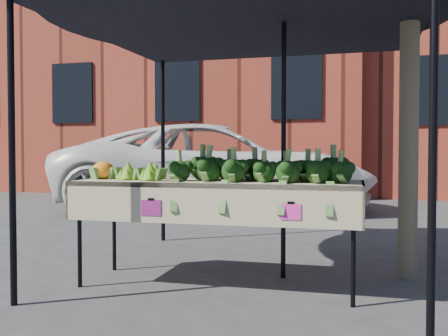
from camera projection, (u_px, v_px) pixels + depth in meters
ground at (228, 284)px, 4.46m from camera, size 90.00×90.00×0.00m
table at (218, 233)px, 4.37m from camera, size 2.42×0.85×0.90m
canopy at (248, 127)px, 4.80m from camera, size 3.16×3.16×2.74m
broccoli_heap at (260, 165)px, 4.28m from camera, size 1.55×0.58×0.27m
romanesco_cluster at (144, 168)px, 4.52m from camera, size 0.44×0.48×0.21m
cauliflower_pair at (103, 169)px, 4.59m from camera, size 0.21×0.21×0.19m
vehicle at (216, 55)px, 9.85m from camera, size 2.28×3.08×5.99m
street_tree at (410, 3)px, 4.59m from camera, size 2.51×2.51×4.94m
building_left at (178, 51)px, 17.21m from camera, size 12.00×8.00×9.00m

